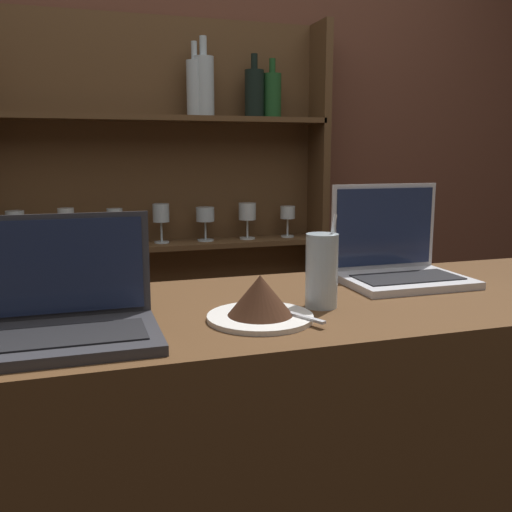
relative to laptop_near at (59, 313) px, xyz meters
name	(u,v)px	position (x,y,z in m)	size (l,w,h in m)	color
back_wall	(187,167)	(0.47, 1.30, 0.21)	(7.00, 0.06, 2.70)	brown
back_shelf	(164,253)	(0.36, 1.22, -0.12)	(1.33, 0.18, 1.91)	brown
laptop_near	(59,313)	(0.00, 0.00, 0.00)	(0.33, 0.22, 0.21)	#333338
laptop_far	(397,260)	(0.79, 0.22, 0.01)	(0.30, 0.22, 0.24)	silver
cake_plate	(260,301)	(0.36, 0.00, -0.01)	(0.21, 0.21, 0.09)	silver
water_glass	(322,271)	(0.51, 0.05, 0.03)	(0.07, 0.07, 0.19)	silver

